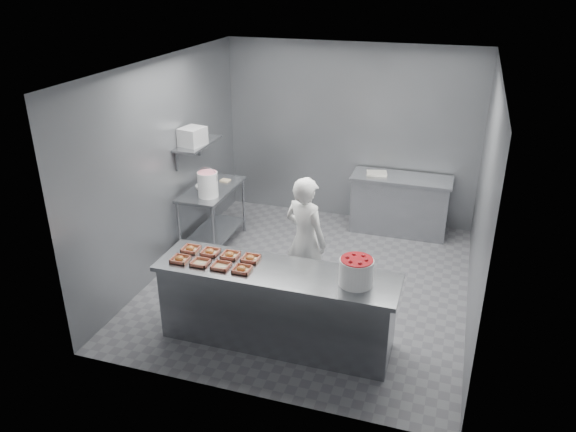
# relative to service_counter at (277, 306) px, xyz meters

# --- Properties ---
(floor) EXTENTS (4.50, 4.50, 0.00)m
(floor) POSITION_rel_service_counter_xyz_m (0.00, 1.35, -0.45)
(floor) COLOR #4C4C51
(floor) RESTS_ON ground
(ceiling) EXTENTS (4.50, 4.50, 0.00)m
(ceiling) POSITION_rel_service_counter_xyz_m (0.00, 1.35, 2.35)
(ceiling) COLOR white
(ceiling) RESTS_ON wall_back
(wall_back) EXTENTS (4.00, 0.04, 2.80)m
(wall_back) POSITION_rel_service_counter_xyz_m (0.00, 3.60, 0.95)
(wall_back) COLOR slate
(wall_back) RESTS_ON ground
(wall_left) EXTENTS (0.04, 4.50, 2.80)m
(wall_left) POSITION_rel_service_counter_xyz_m (-2.00, 1.35, 0.95)
(wall_left) COLOR slate
(wall_left) RESTS_ON ground
(wall_right) EXTENTS (0.04, 4.50, 2.80)m
(wall_right) POSITION_rel_service_counter_xyz_m (2.00, 1.35, 0.95)
(wall_right) COLOR slate
(wall_right) RESTS_ON ground
(service_counter) EXTENTS (2.60, 0.70, 0.90)m
(service_counter) POSITION_rel_service_counter_xyz_m (0.00, 0.00, 0.00)
(service_counter) COLOR slate
(service_counter) RESTS_ON ground
(prep_table) EXTENTS (0.60, 1.20, 0.90)m
(prep_table) POSITION_rel_service_counter_xyz_m (-1.65, 1.95, 0.14)
(prep_table) COLOR slate
(prep_table) RESTS_ON ground
(back_counter) EXTENTS (1.50, 0.60, 0.90)m
(back_counter) POSITION_rel_service_counter_xyz_m (0.90, 3.25, -0.00)
(back_counter) COLOR slate
(back_counter) RESTS_ON ground
(wall_shelf) EXTENTS (0.35, 0.90, 0.03)m
(wall_shelf) POSITION_rel_service_counter_xyz_m (-1.82, 1.95, 1.10)
(wall_shelf) COLOR slate
(wall_shelf) RESTS_ON wall_left
(tray_0) EXTENTS (0.19, 0.18, 0.06)m
(tray_0) POSITION_rel_service_counter_xyz_m (-1.06, -0.13, 0.47)
(tray_0) COLOR tan
(tray_0) RESTS_ON service_counter
(tray_1) EXTENTS (0.19, 0.18, 0.04)m
(tray_1) POSITION_rel_service_counter_xyz_m (-0.81, -0.13, 0.47)
(tray_1) COLOR tan
(tray_1) RESTS_ON service_counter
(tray_2) EXTENTS (0.19, 0.18, 0.04)m
(tray_2) POSITION_rel_service_counter_xyz_m (-0.57, -0.13, 0.47)
(tray_2) COLOR tan
(tray_2) RESTS_ON service_counter
(tray_3) EXTENTS (0.19, 0.18, 0.06)m
(tray_3) POSITION_rel_service_counter_xyz_m (-0.34, -0.13, 0.47)
(tray_3) COLOR tan
(tray_3) RESTS_ON service_counter
(tray_4) EXTENTS (0.19, 0.18, 0.06)m
(tray_4) POSITION_rel_service_counter_xyz_m (-1.06, 0.13, 0.47)
(tray_4) COLOR tan
(tray_4) RESTS_ON service_counter
(tray_5) EXTENTS (0.19, 0.18, 0.06)m
(tray_5) POSITION_rel_service_counter_xyz_m (-0.82, 0.13, 0.47)
(tray_5) COLOR tan
(tray_5) RESTS_ON service_counter
(tray_6) EXTENTS (0.19, 0.18, 0.06)m
(tray_6) POSITION_rel_service_counter_xyz_m (-0.58, 0.13, 0.47)
(tray_6) COLOR tan
(tray_6) RESTS_ON service_counter
(tray_7) EXTENTS (0.19, 0.18, 0.06)m
(tray_7) POSITION_rel_service_counter_xyz_m (-0.34, 0.13, 0.47)
(tray_7) COLOR tan
(tray_7) RESTS_ON service_counter
(worker) EXTENTS (0.69, 0.59, 1.61)m
(worker) POSITION_rel_service_counter_xyz_m (0.04, 0.95, 0.35)
(worker) COLOR white
(worker) RESTS_ON ground
(strawberry_tub) EXTENTS (0.34, 0.34, 0.29)m
(strawberry_tub) POSITION_rel_service_counter_xyz_m (0.85, -0.02, 0.60)
(strawberry_tub) COLOR white
(strawberry_tub) RESTS_ON service_counter
(glaze_bucket) EXTENTS (0.29, 0.28, 0.43)m
(glaze_bucket) POSITION_rel_service_counter_xyz_m (-1.56, 1.66, 0.63)
(glaze_bucket) COLOR white
(glaze_bucket) RESTS_ON prep_table
(bucket_lid) EXTENTS (0.31, 0.31, 0.02)m
(bucket_lid) POSITION_rel_service_counter_xyz_m (-1.74, 1.98, 0.46)
(bucket_lid) COLOR white
(bucket_lid) RESTS_ON prep_table
(rag) EXTENTS (0.14, 0.13, 0.02)m
(rag) POSITION_rel_service_counter_xyz_m (-1.58, 2.28, 0.46)
(rag) COLOR #CCB28C
(rag) RESTS_ON prep_table
(appliance) EXTENTS (0.35, 0.38, 0.25)m
(appliance) POSITION_rel_service_counter_xyz_m (-1.82, 1.81, 1.23)
(appliance) COLOR gray
(appliance) RESTS_ON wall_shelf
(paper_stack) EXTENTS (0.34, 0.27, 0.04)m
(paper_stack) POSITION_rel_service_counter_xyz_m (0.51, 3.25, 0.46)
(paper_stack) COLOR silver
(paper_stack) RESTS_ON back_counter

